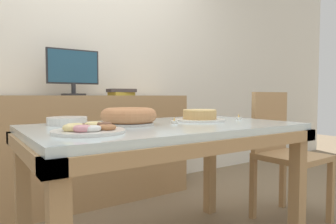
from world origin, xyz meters
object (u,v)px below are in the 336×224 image
Objects in this scene: cake_chocolate_round at (200,116)px; tealight_near_cakes at (239,118)px; chair at (283,148)px; tealight_left_edge at (134,119)px; book_stack at (121,92)px; pastry_platter at (89,129)px; computer_monitor at (73,72)px; cake_golden_bundt at (129,116)px; tealight_centre at (199,115)px; tealight_near_front at (174,122)px; plate_stack at (67,121)px.

tealight_near_cakes is (0.29, -0.05, -0.02)m from cake_chocolate_round.
chair is 0.53m from tealight_near_cakes.
tealight_left_edge is (-1.09, 0.29, 0.24)m from chair.
book_stack is 0.84× the size of pastry_platter.
computer_monitor is 10.60× the size of tealight_near_cakes.
cake_golden_bundt is at bearing 174.18° from tealight_near_cakes.
tealight_centre is at bearing 50.43° from cake_chocolate_round.
tealight_left_edge is at bearing -175.46° from tealight_centre.
chair is 23.50× the size of tealight_left_edge.
tealight_near_cakes is (0.62, -0.28, 0.00)m from tealight_left_edge.
book_stack is 1.18m from tealight_near_cakes.
computer_monitor reaches higher than tealight_left_edge.
book_stack reaches higher than cake_chocolate_round.
chair reaches higher than tealight_centre.
tealight_centre is at bearing 35.63° from tealight_near_front.
book_stack is 1.16m from cake_golden_bundt.
cake_golden_bundt is 7.39× the size of tealight_left_edge.
book_stack reaches higher than tealight_left_edge.
chair is 1.26m from cake_golden_bundt.
cake_chocolate_round is 1.04× the size of cake_golden_bundt.
tealight_left_edge is at bearing 145.11° from cake_chocolate_round.
cake_golden_bundt is at bearing -113.50° from book_stack.
pastry_platter is at bearing -104.32° from computer_monitor.
cake_golden_bundt is 7.39× the size of tealight_near_cakes.
plate_stack is (0.03, 0.42, 0.00)m from pastry_platter.
book_stack is at bearing 59.33° from pastry_platter.
tealight_near_cakes is (0.30, -1.13, -0.18)m from book_stack.
cake_golden_bundt is 0.26m from tealight_near_front.
cake_golden_bundt is (-1.23, 0.09, 0.28)m from chair.
computer_monitor reaches higher than cake_golden_bundt.
cake_golden_bundt is 0.34m from plate_stack.
computer_monitor is at bearing 75.68° from pastry_platter.
tealight_near_front is (-0.23, -0.05, -0.02)m from cake_chocolate_round.
pastry_platter is at bearing -164.83° from tealight_near_front.
chair reaches higher than plate_stack.
tealight_near_cakes is at bearing -75.04° from book_stack.
chair is at bearing -43.44° from computer_monitor.
tealight_left_edge is 0.30m from tealight_near_front.
tealight_centre is (0.70, 0.25, -0.04)m from cake_golden_bundt.
tealight_near_cakes is at bearing -10.64° from cake_chocolate_round.
book_stack is at bearing 79.14° from tealight_near_front.
cake_chocolate_round is 0.47m from cake_golden_bundt.
cake_golden_bundt is (-0.47, 0.02, 0.02)m from cake_chocolate_round.
plate_stack is at bearing 142.75° from cake_golden_bundt.
chair is 2.22× the size of computer_monitor.
tealight_near_cakes is at bearing -24.72° from tealight_left_edge.
tealight_left_edge is at bearing 44.41° from pastry_platter.
book_stack is at bearing 104.96° from tealight_near_cakes.
tealight_near_cakes is at bearing -79.56° from tealight_centre.
cake_golden_bundt is at bearing 176.01° from chair.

